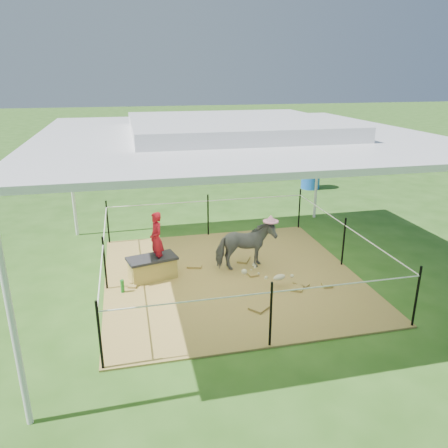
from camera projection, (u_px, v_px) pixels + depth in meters
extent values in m
plane|color=#2D5919|center=(231.00, 277.00, 8.17)|extent=(90.00, 90.00, 0.00)
cube|color=brown|center=(231.00, 276.00, 8.16)|extent=(4.60, 4.60, 0.03)
cylinder|color=silver|center=(71.00, 181.00, 9.87)|extent=(0.07, 0.07, 2.60)
cylinder|color=silver|center=(317.00, 169.00, 11.13)|extent=(0.07, 0.07, 2.60)
cylinder|color=silver|center=(11.00, 319.00, 4.34)|extent=(0.07, 0.07, 2.60)
cube|color=white|center=(232.00, 135.00, 7.30)|extent=(6.30, 6.30, 0.08)
cube|color=white|center=(232.00, 125.00, 7.25)|extent=(3.30, 3.30, 0.22)
cylinder|color=black|center=(108.00, 223.00, 9.60)|extent=(0.04, 0.04, 1.00)
cylinder|color=black|center=(208.00, 215.00, 10.07)|extent=(0.04, 0.04, 1.00)
cylinder|color=black|center=(299.00, 209.00, 10.55)|extent=(0.04, 0.04, 1.00)
cylinder|color=black|center=(105.00, 264.00, 7.53)|extent=(0.04, 0.04, 1.00)
cylinder|color=black|center=(344.00, 242.00, 8.48)|extent=(0.04, 0.04, 1.00)
cylinder|color=black|center=(100.00, 336.00, 5.46)|extent=(0.04, 0.04, 1.00)
cylinder|color=black|center=(271.00, 315.00, 5.93)|extent=(0.04, 0.04, 1.00)
cylinder|color=black|center=(416.00, 297.00, 6.40)|extent=(0.04, 0.04, 1.00)
cylinder|color=white|center=(208.00, 201.00, 9.96)|extent=(4.50, 0.02, 0.02)
cylinder|color=white|center=(272.00, 292.00, 5.82)|extent=(4.50, 0.02, 0.02)
cylinder|color=white|center=(345.00, 225.00, 8.36)|extent=(0.02, 4.50, 0.02)
cylinder|color=white|center=(103.00, 245.00, 7.41)|extent=(0.02, 4.50, 0.02)
cube|color=#A7903C|center=(152.00, 269.00, 8.01)|extent=(0.90, 0.60, 0.37)
cube|color=black|center=(152.00, 258.00, 7.95)|extent=(0.97, 0.66, 0.05)
imported|color=red|center=(156.00, 234.00, 7.81)|extent=(0.32, 0.41, 0.99)
cylinder|color=#1A7721|center=(122.00, 286.00, 7.51)|extent=(0.08, 0.08, 0.23)
imported|color=#4D4E53|center=(245.00, 246.00, 8.30)|extent=(1.15, 0.58, 0.94)
cylinder|color=pink|center=(246.00, 219.00, 8.12)|extent=(0.29, 0.29, 0.14)
cylinder|color=blue|center=(311.00, 174.00, 14.29)|extent=(0.76, 0.76, 0.94)
cube|color=#51371B|center=(219.00, 169.00, 15.69)|extent=(1.87, 1.49, 0.70)
cube|color=brown|center=(305.00, 156.00, 17.94)|extent=(1.98, 1.60, 0.73)
imported|color=#2D68A8|center=(225.00, 161.00, 15.90)|extent=(0.59, 0.49, 1.13)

